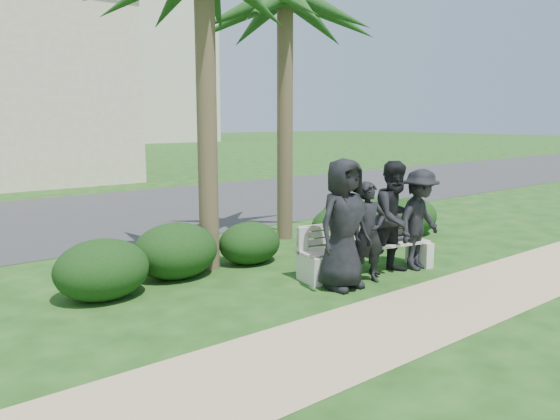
# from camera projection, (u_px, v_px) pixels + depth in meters

# --- Properties ---
(ground) EXTENTS (160.00, 160.00, 0.00)m
(ground) POSITION_uv_depth(u_px,v_px,m) (355.00, 273.00, 8.74)
(ground) COLOR #153D11
(ground) RESTS_ON ground
(footpath) EXTENTS (30.00, 1.60, 0.01)m
(footpath) POSITION_uv_depth(u_px,v_px,m) (453.00, 302.00, 7.36)
(footpath) COLOR tan
(footpath) RESTS_ON ground
(asphalt_street) EXTENTS (160.00, 8.00, 0.01)m
(asphalt_street) POSITION_uv_depth(u_px,v_px,m) (141.00, 210.00, 14.89)
(asphalt_street) COLOR #2D2D30
(asphalt_street) RESTS_ON ground
(stucco_bldg_right) EXTENTS (8.40, 8.40, 7.30)m
(stucco_bldg_right) POSITION_uv_depth(u_px,v_px,m) (3.00, 88.00, 21.35)
(stucco_bldg_right) COLOR beige
(stucco_bldg_right) RESTS_ON ground
(hotel_tower) EXTENTS (26.00, 18.00, 37.30)m
(hotel_tower) POSITION_uv_depth(u_px,v_px,m) (68.00, 14.00, 57.46)
(hotel_tower) COLOR beige
(hotel_tower) RESTS_ON ground
(park_bench) EXTENTS (2.41, 0.97, 0.81)m
(park_bench) POSITION_uv_depth(u_px,v_px,m) (366.00, 251.00, 8.71)
(park_bench) COLOR #AFA293
(park_bench) RESTS_ON ground
(man_a) EXTENTS (0.95, 0.64, 1.90)m
(man_a) POSITION_uv_depth(u_px,v_px,m) (343.00, 224.00, 7.83)
(man_a) COLOR black
(man_a) RESTS_ON ground
(man_b) EXTENTS (0.64, 0.52, 1.53)m
(man_b) POSITION_uv_depth(u_px,v_px,m) (368.00, 232.00, 8.17)
(man_b) COLOR black
(man_b) RESTS_ON ground
(man_c) EXTENTS (0.95, 0.78, 1.80)m
(man_c) POSITION_uv_depth(u_px,v_px,m) (395.00, 218.00, 8.63)
(man_c) COLOR black
(man_c) RESTS_ON ground
(man_d) EXTENTS (1.15, 0.78, 1.65)m
(man_d) POSITION_uv_depth(u_px,v_px,m) (419.00, 220.00, 8.87)
(man_d) COLOR black
(man_d) RESTS_ON ground
(hedge_a) EXTENTS (1.31, 1.08, 0.85)m
(hedge_a) POSITION_uv_depth(u_px,v_px,m) (102.00, 268.00, 7.48)
(hedge_a) COLOR black
(hedge_a) RESTS_ON ground
(hedge_b) EXTENTS (1.36, 1.12, 0.89)m
(hedge_b) POSITION_uv_depth(u_px,v_px,m) (176.00, 249.00, 8.49)
(hedge_b) COLOR black
(hedge_b) RESTS_ON ground
(hedge_c) EXTENTS (1.12, 0.93, 0.73)m
(hedge_c) POSITION_uv_depth(u_px,v_px,m) (250.00, 242.00, 9.35)
(hedge_c) COLOR black
(hedge_c) RESTS_ON ground
(hedge_d) EXTENTS (1.62, 1.34, 1.06)m
(hedge_d) POSITION_uv_depth(u_px,v_px,m) (357.00, 220.00, 10.47)
(hedge_d) COLOR black
(hedge_d) RESTS_ON ground
(hedge_e) EXTENTS (1.37, 1.13, 0.89)m
(hedge_e) POSITION_uv_depth(u_px,v_px,m) (344.00, 226.00, 10.29)
(hedge_e) COLOR black
(hedge_e) RESTS_ON ground
(hedge_f) EXTENTS (1.26, 1.04, 0.82)m
(hedge_f) POSITION_uv_depth(u_px,v_px,m) (410.00, 215.00, 11.67)
(hedge_f) COLOR black
(hedge_f) RESTS_ON ground
(palm_right) EXTENTS (3.00, 3.00, 5.69)m
(palm_right) POSITION_uv_depth(u_px,v_px,m) (285.00, 0.00, 10.57)
(palm_right) COLOR brown
(palm_right) RESTS_ON ground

